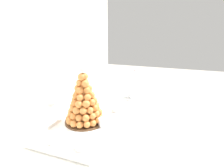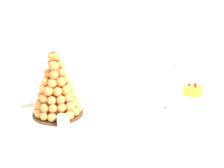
# 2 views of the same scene
# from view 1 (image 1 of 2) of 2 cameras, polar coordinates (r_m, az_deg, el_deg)

# --- Properties ---
(buffet_table) EXTENTS (1.40, 0.86, 0.80)m
(buffet_table) POSITION_cam_1_polar(r_m,az_deg,el_deg) (1.27, -1.22, -13.72)
(buffet_table) COLOR brown
(buffet_table) RESTS_ON ground_plane
(serving_tray) EXTENTS (0.61, 0.34, 0.02)m
(serving_tray) POSITION_cam_1_polar(r_m,az_deg,el_deg) (1.09, -7.18, -11.88)
(serving_tray) COLOR white
(serving_tray) RESTS_ON buffet_table
(croquembouche) EXTENTS (0.23, 0.23, 0.32)m
(croquembouche) POSITION_cam_1_polar(r_m,az_deg,el_deg) (1.06, -8.48, -5.23)
(croquembouche) COLOR #4C331E
(croquembouche) RESTS_ON serving_tray
(dessert_cup_left) EXTENTS (0.06, 0.06, 0.05)m
(dessert_cup_left) POSITION_cam_1_polar(r_m,az_deg,el_deg) (0.88, -9.21, -17.56)
(dessert_cup_left) COLOR silver
(dessert_cup_left) RESTS_ON serving_tray
(dessert_cup_mid_left) EXTENTS (0.05, 0.05, 0.05)m
(dessert_cup_mid_left) POSITION_cam_1_polar(r_m,az_deg,el_deg) (1.04, -2.73, -11.65)
(dessert_cup_mid_left) COLOR silver
(dessert_cup_mid_left) RESTS_ON serving_tray
(dessert_cup_centre) EXTENTS (0.06, 0.06, 0.05)m
(dessert_cup_centre) POSITION_cam_1_polar(r_m,az_deg,el_deg) (1.23, 1.30, -7.22)
(dessert_cup_centre) COLOR silver
(dessert_cup_centre) RESTS_ON serving_tray
(creme_brulee_ramekin) EXTENTS (0.09, 0.09, 0.02)m
(creme_brulee_ramekin) POSITION_cam_1_polar(r_m,az_deg,el_deg) (0.96, -16.49, -15.53)
(creme_brulee_ramekin) COLOR white
(creme_brulee_ramekin) RESTS_ON serving_tray
(macaron_goblet) EXTENTS (0.13, 0.13, 0.23)m
(macaron_goblet) POSITION_cam_1_polar(r_m,az_deg,el_deg) (1.44, 5.38, 0.88)
(macaron_goblet) COLOR white
(macaron_goblet) RESTS_ON buffet_table
(fruit_tart_plate) EXTENTS (0.20, 0.20, 0.06)m
(fruit_tart_plate) POSITION_cam_1_polar(r_m,az_deg,el_deg) (1.70, 4.61, -1.07)
(fruit_tart_plate) COLOR white
(fruit_tart_plate) RESTS_ON buffet_table
(wine_glass) EXTENTS (0.08, 0.08, 0.15)m
(wine_glass) POSITION_cam_1_polar(r_m,az_deg,el_deg) (1.15, -18.66, -5.42)
(wine_glass) COLOR silver
(wine_glass) RESTS_ON buffet_table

